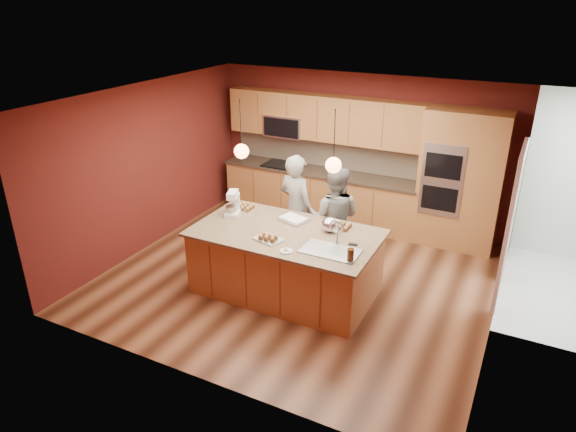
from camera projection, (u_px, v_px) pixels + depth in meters
The scene contains 24 objects.
floor at pixel (299, 277), 7.78m from camera, with size 5.50×5.50×0.00m, color #412213.
ceiling at pixel (301, 98), 6.69m from camera, with size 5.50×5.50×0.00m, color white.
wall_back at pixel (360, 149), 9.28m from camera, with size 5.50×5.50×0.00m, color #551916.
wall_front at pixel (194, 274), 5.19m from camera, with size 5.50×5.50×0.00m, color #551916.
wall_left at pixel (148, 167), 8.37m from camera, with size 5.00×5.00×0.00m, color #551916.
wall_right at pixel (509, 232), 6.10m from camera, with size 5.00×5.00×0.00m, color #551916.
cabinet_run at pixel (319, 167), 9.50m from camera, with size 3.74×0.64×2.30m.
oven_column at pixel (460, 180), 8.35m from camera, with size 1.30×0.62×2.30m.
doorway_trim at pixel (509, 229), 6.88m from camera, with size 0.08×1.11×2.20m, color white, non-canonical shape.
pendant_left at pixel (242, 151), 6.90m from camera, with size 0.20×0.20×0.80m.
pendant_right at pixel (333, 165), 6.35m from camera, with size 0.20×0.20×0.80m.
island at pixel (287, 261), 7.23m from camera, with size 2.56×1.43×1.32m.
person_left at pixel (296, 208), 8.00m from camera, with size 0.63×0.42×1.74m, color black.
person_right at pixel (334, 218), 7.76m from camera, with size 0.80×0.62×1.65m, color gray.
stand_mixer at pixel (233, 205), 7.51m from camera, with size 0.27×0.32×0.37m.
sheet_cake at pixel (293, 219), 7.39m from camera, with size 0.48×0.41×0.05m.
cooling_rack at pixel (268, 239), 6.82m from camera, with size 0.37×0.26×0.02m, color silver.
mixing_bowl at pixel (330, 224), 7.03m from camera, with size 0.25×0.25×0.21m, color silver.
plate at pixel (286, 251), 6.51m from camera, with size 0.17×0.17×0.01m, color silver.
tumbler at pixel (350, 255), 6.26m from camera, with size 0.08×0.08×0.16m, color #361C0A.
phone at pixel (353, 244), 6.69m from camera, with size 0.12×0.06×0.01m, color black.
cupcakes_left at pixel (245, 207), 7.78m from camera, with size 0.25×0.25×0.07m, color #AF7D41, non-canonical shape.
cupcakes_rack at pixel (268, 237), 6.78m from camera, with size 0.25×0.17×0.08m, color #AF7D41, non-canonical shape.
cupcakes_right at pixel (345, 226), 7.13m from camera, with size 0.16×0.24×0.07m, color #AF7D41, non-canonical shape.
Camera 1 is at (2.88, -6.10, 3.98)m, focal length 32.00 mm.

